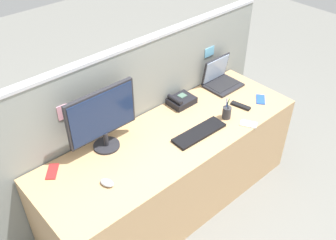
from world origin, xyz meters
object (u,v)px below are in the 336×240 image
(desktop_monitor, at_px, (102,117))
(tv_remote, at_px, (241,106))
(desk_phone, at_px, (181,101))
(cell_phone_white_slab, at_px, (249,124))
(laptop, at_px, (220,78))
(cell_phone_red_case, at_px, (52,171))
(computer_mouse_right_hand, at_px, (107,183))
(keyboard_main, at_px, (199,133))
(pen_cup, at_px, (227,112))
(cell_phone_blue_case, at_px, (261,99))

(desktop_monitor, bearing_deg, tv_remote, -16.96)
(desk_phone, relative_size, cell_phone_white_slab, 1.67)
(desktop_monitor, bearing_deg, laptop, 0.53)
(desk_phone, xyz_separation_m, cell_phone_red_case, (-1.20, -0.00, -0.03))
(computer_mouse_right_hand, relative_size, cell_phone_red_case, 0.68)
(laptop, relative_size, computer_mouse_right_hand, 3.05)
(laptop, bearing_deg, cell_phone_red_case, 179.71)
(keyboard_main, relative_size, pen_cup, 2.54)
(desk_phone, bearing_deg, desktop_monitor, -178.27)
(keyboard_main, height_order, computer_mouse_right_hand, computer_mouse_right_hand)
(pen_cup, relative_size, tv_remote, 1.04)
(cell_phone_blue_case, xyz_separation_m, tv_remote, (-0.21, 0.05, 0.01))
(keyboard_main, height_order, pen_cup, pen_cup)
(desktop_monitor, xyz_separation_m, tv_remote, (1.12, -0.34, -0.26))
(computer_mouse_right_hand, distance_m, cell_phone_red_case, 0.40)
(desk_phone, bearing_deg, cell_phone_white_slab, -70.27)
(desk_phone, distance_m, tv_remote, 0.50)
(cell_phone_white_slab, relative_size, tv_remote, 0.76)
(pen_cup, distance_m, tv_remote, 0.21)
(computer_mouse_right_hand, distance_m, tv_remote, 1.33)
(cell_phone_white_slab, distance_m, tv_remote, 0.24)
(desktop_monitor, xyz_separation_m, cell_phone_red_case, (-0.42, 0.02, -0.26))
(desktop_monitor, xyz_separation_m, computer_mouse_right_hand, (-0.21, -0.32, -0.25))
(desk_phone, distance_m, pen_cup, 0.41)
(desktop_monitor, height_order, laptop, desktop_monitor)
(laptop, bearing_deg, tv_remote, -110.44)
(keyboard_main, height_order, tv_remote, keyboard_main)
(desk_phone, height_order, tv_remote, desk_phone)
(desktop_monitor, relative_size, pen_cup, 3.03)
(keyboard_main, bearing_deg, computer_mouse_right_hand, 179.22)
(laptop, distance_m, pen_cup, 0.50)
(cell_phone_blue_case, height_order, cell_phone_white_slab, same)
(cell_phone_white_slab, bearing_deg, keyboard_main, 126.13)
(pen_cup, height_order, cell_phone_white_slab, pen_cup)
(desktop_monitor, xyz_separation_m, cell_phone_white_slab, (0.98, -0.54, -0.26))
(cell_phone_blue_case, bearing_deg, pen_cup, -132.84)
(cell_phone_red_case, bearing_deg, desk_phone, 39.16)
(keyboard_main, distance_m, cell_phone_white_slab, 0.41)
(cell_phone_white_slab, height_order, tv_remote, tv_remote)
(cell_phone_red_case, bearing_deg, desktop_monitor, 36.27)
(keyboard_main, relative_size, cell_phone_red_case, 3.05)
(computer_mouse_right_hand, height_order, tv_remote, computer_mouse_right_hand)
(pen_cup, bearing_deg, cell_phone_blue_case, -4.09)
(laptop, height_order, desk_phone, laptop)
(desk_phone, height_order, cell_phone_blue_case, desk_phone)
(keyboard_main, xyz_separation_m, cell_phone_blue_case, (0.72, -0.03, -0.01))
(desktop_monitor, bearing_deg, keyboard_main, -30.61)
(cell_phone_red_case, bearing_deg, keyboard_main, 18.80)
(desk_phone, distance_m, cell_phone_blue_case, 0.69)
(tv_remote, bearing_deg, keyboard_main, 169.87)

